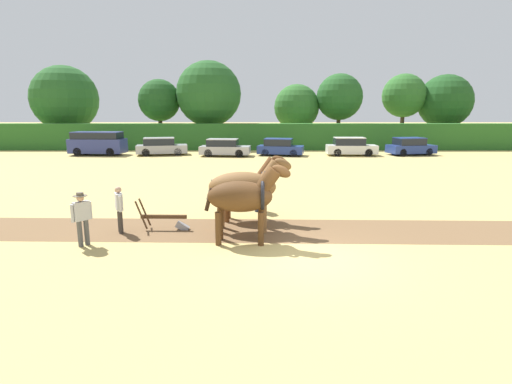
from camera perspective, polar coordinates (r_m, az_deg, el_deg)
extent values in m
plane|color=tan|center=(11.15, 7.04, -9.24)|extent=(240.00, 240.00, 0.00)
cube|color=brown|center=(14.42, -20.26, -5.01)|extent=(29.92, 3.40, 0.01)
cube|color=#286023|center=(40.78, 1.76, 7.92)|extent=(60.89, 1.93, 2.61)
cylinder|color=brown|center=(49.72, -25.48, 7.82)|extent=(0.44, 0.44, 3.19)
sphere|color=#235623|center=(49.67, -25.84, 11.91)|extent=(7.14, 7.14, 7.14)
cylinder|color=#423323|center=(45.18, -13.66, 8.69)|extent=(0.44, 0.44, 3.74)
sphere|color=#1E4C1E|center=(45.14, -13.85, 12.61)|extent=(4.45, 4.45, 4.45)
cylinder|color=brown|center=(44.05, -6.85, 8.86)|extent=(0.44, 0.44, 3.74)
sphere|color=#235623|center=(44.03, -6.97, 13.76)|extent=(6.88, 6.88, 6.88)
cylinder|color=#4C3823|center=(46.19, 5.56, 8.47)|extent=(0.44, 0.44, 2.86)
sphere|color=#2D6628|center=(46.12, 5.63, 11.97)|extent=(5.06, 5.06, 5.06)
cylinder|color=#4C3823|center=(46.04, 11.46, 8.97)|extent=(0.44, 0.44, 3.96)
sphere|color=#235623|center=(46.02, 11.63, 13.15)|extent=(5.04, 5.04, 5.04)
cylinder|color=#423323|center=(48.93, 19.90, 8.80)|extent=(0.44, 0.44, 4.20)
sphere|color=#2D6628|center=(48.92, 20.19, 12.80)|extent=(4.81, 4.81, 4.81)
cylinder|color=brown|center=(50.44, 24.87, 7.94)|extent=(0.44, 0.44, 3.25)
sphere|color=#1E4C1E|center=(50.39, 25.19, 11.63)|extent=(5.92, 5.92, 5.92)
ellipsoid|color=#513319|center=(11.88, -2.52, -0.65)|extent=(1.97, 1.02, 0.93)
cylinder|color=#513319|center=(12.35, 0.54, -4.58)|extent=(0.18, 0.18, 1.01)
cylinder|color=#513319|center=(11.83, 0.51, -5.30)|extent=(0.18, 0.18, 1.01)
cylinder|color=#513319|center=(12.43, -5.32, -4.52)|extent=(0.18, 0.18, 1.01)
cylinder|color=#513319|center=(11.91, -5.61, -5.24)|extent=(0.18, 0.18, 1.01)
cylinder|color=#513319|center=(11.77, 1.49, 1.64)|extent=(0.81, 0.46, 0.88)
ellipsoid|color=#513319|center=(11.73, 3.42, 2.98)|extent=(0.69, 0.28, 0.54)
cube|color=black|center=(11.74, 2.35, 2.58)|extent=(0.40, 0.09, 0.54)
cylinder|color=black|center=(12.00, -6.92, -1.08)|extent=(0.30, 0.13, 0.71)
torus|color=black|center=(11.84, 0.77, -0.32)|extent=(0.13, 0.94, 0.94)
ellipsoid|color=brown|center=(13.10, -2.17, 0.75)|extent=(2.24, 1.09, 0.99)
cylinder|color=brown|center=(13.57, 0.97, -3.02)|extent=(0.18, 0.18, 1.04)
cylinder|color=brown|center=(13.02, 0.97, -3.66)|extent=(0.18, 0.18, 1.04)
cylinder|color=brown|center=(13.65, -5.10, -2.98)|extent=(0.18, 0.18, 1.04)
cylinder|color=brown|center=(13.10, -5.37, -3.61)|extent=(0.18, 0.18, 1.04)
cylinder|color=brown|center=(13.00, 1.97, 2.82)|extent=(0.81, 0.49, 0.87)
ellipsoid|color=brown|center=(12.97, 3.65, 3.99)|extent=(0.69, 0.28, 0.54)
cube|color=gray|center=(12.97, 2.72, 3.74)|extent=(0.39, 0.09, 0.51)
cylinder|color=gray|center=(13.22, -6.73, 0.32)|extent=(0.30, 0.13, 0.71)
torus|color=black|center=(13.06, 1.23, 1.07)|extent=(0.13, 1.00, 0.99)
ellipsoid|color=brown|center=(14.36, -1.88, 1.03)|extent=(1.93, 1.04, 0.94)
cylinder|color=brown|center=(14.79, 0.59, -2.08)|extent=(0.18, 0.18, 0.89)
cylinder|color=brown|center=(14.26, 0.57, -2.60)|extent=(0.18, 0.18, 0.89)
cylinder|color=brown|center=(14.85, -4.19, -2.06)|extent=(0.18, 0.18, 0.89)
cylinder|color=brown|center=(14.33, -4.39, -2.57)|extent=(0.18, 0.18, 0.89)
cylinder|color=brown|center=(14.25, 1.36, 3.14)|extent=(0.89, 0.47, 0.98)
ellipsoid|color=brown|center=(14.22, 3.22, 4.44)|extent=(0.69, 0.28, 0.54)
cube|color=black|center=(14.23, 2.19, 3.94)|extent=(0.46, 0.09, 0.62)
cylinder|color=black|center=(14.46, -5.46, 0.65)|extent=(0.30, 0.13, 0.71)
torus|color=black|center=(14.33, 0.78, 1.31)|extent=(0.13, 0.95, 0.95)
cube|color=#4C331E|center=(13.74, -13.24, -3.46)|extent=(1.54, 0.14, 0.12)
cube|color=#939399|center=(13.69, -10.66, -4.92)|extent=(0.49, 0.21, 0.39)
cylinder|color=#4C331E|center=(14.09, -15.80, -2.80)|extent=(0.40, 0.07, 0.96)
cylinder|color=#4C331E|center=(13.72, -16.28, -3.21)|extent=(0.40, 0.07, 0.96)
cylinder|color=#38332D|center=(13.90, -19.06, -3.88)|extent=(0.14, 0.14, 0.78)
cylinder|color=#38332D|center=(13.70, -18.96, -4.10)|extent=(0.14, 0.14, 0.78)
cube|color=silver|center=(13.64, -19.20, -1.30)|extent=(0.38, 0.50, 0.55)
sphere|color=tan|center=(13.56, -19.30, 0.29)|extent=(0.21, 0.21, 0.21)
cylinder|color=silver|center=(13.91, -19.33, -1.17)|extent=(0.09, 0.09, 0.52)
cylinder|color=silver|center=(13.38, -19.04, -1.64)|extent=(0.09, 0.09, 0.52)
cylinder|color=#28334C|center=(15.94, -0.01, -1.29)|extent=(0.14, 0.14, 0.77)
cylinder|color=#28334C|center=(15.75, -0.13, -1.46)|extent=(0.14, 0.14, 0.77)
cube|color=silver|center=(15.71, -0.07, 0.96)|extent=(0.27, 0.48, 0.55)
sphere|color=tan|center=(15.64, -0.07, 2.33)|extent=(0.21, 0.21, 0.21)
cylinder|color=silver|center=(15.98, 0.09, 1.05)|extent=(0.09, 0.09, 0.51)
cylinder|color=silver|center=(15.45, -0.23, 0.69)|extent=(0.09, 0.09, 0.51)
cylinder|color=#4C4C4C|center=(12.94, -23.22, -5.31)|extent=(0.14, 0.14, 0.79)
cylinder|color=#4C4C4C|center=(12.85, -24.04, -5.49)|extent=(0.14, 0.14, 0.79)
cube|color=#B7B7BC|center=(12.73, -23.87, -2.51)|extent=(0.45, 0.48, 0.56)
sphere|color=tan|center=(12.64, -24.02, -0.80)|extent=(0.21, 0.21, 0.21)
cylinder|color=#B7B7BC|center=(12.85, -22.78, -2.40)|extent=(0.09, 0.09, 0.52)
cylinder|color=#B7B7BC|center=(12.62, -24.97, -2.83)|extent=(0.09, 0.09, 0.52)
cylinder|color=#665B4C|center=(12.63, -24.04, -0.51)|extent=(0.40, 0.40, 0.02)
cylinder|color=#665B4C|center=(12.62, -24.06, -0.29)|extent=(0.20, 0.20, 0.10)
cube|color=navy|center=(38.34, -21.85, 6.14)|extent=(4.85, 2.18, 1.24)
cube|color=black|center=(38.28, -21.96, 7.48)|extent=(4.27, 1.96, 0.56)
cube|color=navy|center=(38.26, -21.99, 7.94)|extent=(4.27, 1.96, 0.06)
cylinder|color=black|center=(38.54, -19.30, 5.66)|extent=(0.74, 0.27, 0.73)
cylinder|color=black|center=(37.02, -20.28, 5.37)|extent=(0.74, 0.27, 0.73)
cylinder|color=black|center=(39.76, -23.22, 5.54)|extent=(0.74, 0.27, 0.73)
cylinder|color=black|center=(38.29, -24.33, 5.25)|extent=(0.74, 0.27, 0.73)
cube|color=#9E9EA8|center=(36.76, -13.47, 6.01)|extent=(4.69, 2.68, 0.71)
cube|color=black|center=(36.71, -13.87, 7.00)|extent=(2.92, 2.15, 0.59)
cube|color=#9E9EA8|center=(36.69, -13.89, 7.50)|extent=(2.92, 2.15, 0.06)
cylinder|color=black|center=(37.56, -11.33, 5.90)|extent=(0.70, 0.35, 0.67)
cylinder|color=black|center=(35.96, -11.30, 5.65)|extent=(0.70, 0.35, 0.67)
cylinder|color=black|center=(37.64, -15.52, 5.72)|extent=(0.70, 0.35, 0.67)
cylinder|color=black|center=(36.04, -15.67, 5.46)|extent=(0.70, 0.35, 0.67)
cube|color=#A8A8B2|center=(35.02, -4.62, 6.00)|extent=(4.46, 2.19, 0.69)
cube|color=black|center=(35.00, -4.99, 7.02)|extent=(2.72, 1.85, 0.56)
cube|color=#A8A8B2|center=(34.97, -5.00, 7.53)|extent=(2.72, 1.85, 0.06)
cylinder|color=black|center=(35.62, -2.28, 5.81)|extent=(0.68, 0.28, 0.67)
cylinder|color=black|center=(34.06, -2.61, 5.54)|extent=(0.68, 0.28, 0.67)
cylinder|color=black|center=(36.06, -6.51, 5.82)|extent=(0.68, 0.28, 0.67)
cylinder|color=black|center=(34.51, -7.04, 5.54)|extent=(0.68, 0.28, 0.67)
cube|color=navy|center=(35.42, 3.34, 6.07)|extent=(4.24, 2.53, 0.69)
cube|color=black|center=(35.39, 3.03, 7.10)|extent=(2.65, 2.03, 0.57)
cube|color=navy|center=(35.37, 3.04, 7.61)|extent=(2.65, 2.03, 0.06)
cylinder|color=black|center=(36.04, 5.46, 5.81)|extent=(0.66, 0.35, 0.63)
cylinder|color=black|center=(34.52, 5.17, 5.56)|extent=(0.66, 0.35, 0.63)
cylinder|color=black|center=(36.39, 1.59, 5.91)|extent=(0.66, 0.35, 0.63)
cylinder|color=black|center=(34.88, 1.15, 5.67)|extent=(0.66, 0.35, 0.63)
cube|color=silver|center=(36.38, 13.27, 5.97)|extent=(4.39, 1.85, 0.73)
cube|color=black|center=(36.28, 12.99, 7.04)|extent=(2.65, 1.62, 0.61)
cube|color=silver|center=(36.26, 13.01, 7.57)|extent=(2.65, 1.62, 0.06)
cylinder|color=black|center=(37.41, 15.06, 5.70)|extent=(0.67, 0.24, 0.66)
cylinder|color=black|center=(35.97, 15.60, 5.45)|extent=(0.67, 0.24, 0.66)
cylinder|color=black|center=(36.89, 10.98, 5.80)|extent=(0.67, 0.24, 0.66)
cylinder|color=black|center=(35.43, 11.35, 5.56)|extent=(0.67, 0.24, 0.66)
cube|color=navy|center=(38.35, 21.05, 5.77)|extent=(4.31, 2.57, 0.72)
cube|color=black|center=(38.19, 20.87, 6.75)|extent=(2.69, 2.08, 0.59)
cube|color=navy|center=(38.17, 20.90, 7.24)|extent=(2.69, 2.08, 0.06)
cylinder|color=black|center=(39.72, 21.95, 5.58)|extent=(0.69, 0.34, 0.66)
cylinder|color=black|center=(38.38, 23.26, 5.29)|extent=(0.69, 0.34, 0.66)
cylinder|color=black|center=(38.42, 18.80, 5.62)|extent=(0.69, 0.34, 0.66)
cylinder|color=black|center=(37.03, 20.04, 5.33)|extent=(0.69, 0.34, 0.66)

